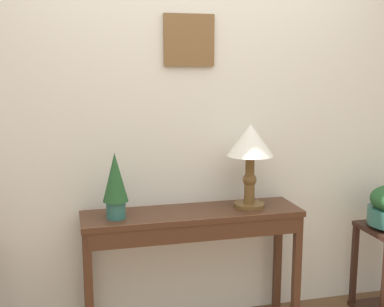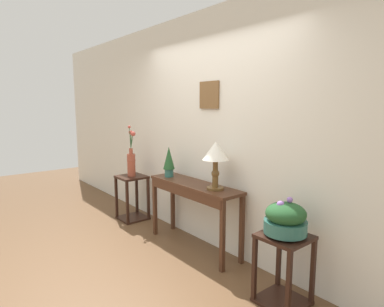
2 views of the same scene
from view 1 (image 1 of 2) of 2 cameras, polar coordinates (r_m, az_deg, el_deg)
name	(u,v)px [view 1 (image 1 of 2)]	position (r m, az deg, el deg)	size (l,w,h in m)	color
back_wall_with_art	(191,108)	(3.15, -0.10, 5.31)	(9.00, 0.13, 2.80)	silver
console_table	(193,231)	(3.01, 0.15, -9.01)	(1.33, 0.35, 0.80)	#472819
table_lamp	(250,147)	(3.02, 6.78, 0.75)	(0.28, 0.28, 0.52)	brown
potted_plant_on_console	(115,183)	(2.83, -8.91, -3.39)	(0.15, 0.15, 0.39)	#2D665B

